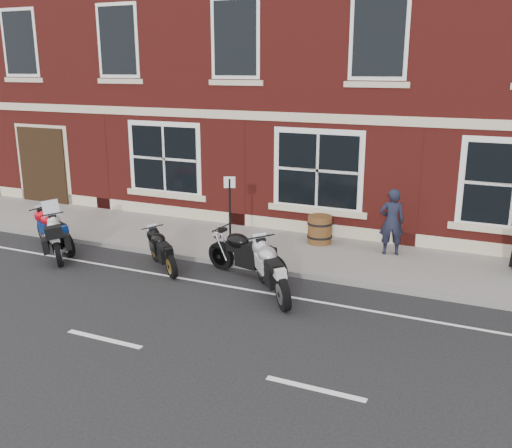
{
  "coord_description": "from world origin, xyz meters",
  "views": [
    {
      "loc": [
        6.34,
        -10.4,
        4.76
      ],
      "look_at": [
        0.94,
        1.6,
        1.1
      ],
      "focal_mm": 40.0,
      "sensor_mm": 36.0,
      "label": 1
    }
  ],
  "objects_px": {
    "moto_sport_silver": "(273,268)",
    "parking_sign": "(230,210)",
    "moto_sport_red": "(55,229)",
    "moto_sport_black": "(163,249)",
    "moto_naked_black": "(246,252)",
    "moto_touring_silver": "(58,236)",
    "pedestrian_left": "(392,222)",
    "barrel_planter": "(320,229)"
  },
  "relations": [
    {
      "from": "moto_sport_black",
      "to": "moto_naked_black",
      "type": "bearing_deg",
      "value": -39.52
    },
    {
      "from": "pedestrian_left",
      "to": "barrel_planter",
      "type": "distance_m",
      "value": 2.0
    },
    {
      "from": "pedestrian_left",
      "to": "parking_sign",
      "type": "relative_size",
      "value": 0.85
    },
    {
      "from": "moto_naked_black",
      "to": "moto_sport_black",
      "type": "bearing_deg",
      "value": 114.58
    },
    {
      "from": "moto_naked_black",
      "to": "parking_sign",
      "type": "height_order",
      "value": "parking_sign"
    },
    {
      "from": "barrel_planter",
      "to": "moto_naked_black",
      "type": "bearing_deg",
      "value": -107.78
    },
    {
      "from": "moto_sport_silver",
      "to": "pedestrian_left",
      "type": "bearing_deg",
      "value": 23.66
    },
    {
      "from": "pedestrian_left",
      "to": "moto_sport_black",
      "type": "bearing_deg",
      "value": 14.6
    },
    {
      "from": "moto_sport_black",
      "to": "pedestrian_left",
      "type": "relative_size",
      "value": 0.9
    },
    {
      "from": "moto_sport_red",
      "to": "parking_sign",
      "type": "distance_m",
      "value": 4.82
    },
    {
      "from": "moto_naked_black",
      "to": "pedestrian_left",
      "type": "distance_m",
      "value": 3.89
    },
    {
      "from": "moto_touring_silver",
      "to": "pedestrian_left",
      "type": "distance_m",
      "value": 8.52
    },
    {
      "from": "moto_sport_silver",
      "to": "pedestrian_left",
      "type": "relative_size",
      "value": 1.11
    },
    {
      "from": "moto_sport_red",
      "to": "moto_sport_silver",
      "type": "distance_m",
      "value": 6.53
    },
    {
      "from": "moto_sport_silver",
      "to": "moto_naked_black",
      "type": "relative_size",
      "value": 0.85
    },
    {
      "from": "moto_naked_black",
      "to": "pedestrian_left",
      "type": "height_order",
      "value": "pedestrian_left"
    },
    {
      "from": "moto_sport_red",
      "to": "moto_naked_black",
      "type": "xyz_separation_m",
      "value": [
        5.49,
        0.28,
        0.02
      ]
    },
    {
      "from": "pedestrian_left",
      "to": "moto_touring_silver",
      "type": "bearing_deg",
      "value": 5.94
    },
    {
      "from": "barrel_planter",
      "to": "parking_sign",
      "type": "bearing_deg",
      "value": -134.85
    },
    {
      "from": "moto_sport_black",
      "to": "parking_sign",
      "type": "height_order",
      "value": "parking_sign"
    },
    {
      "from": "moto_sport_silver",
      "to": "barrel_planter",
      "type": "distance_m",
      "value": 3.58
    },
    {
      "from": "moto_sport_red",
      "to": "pedestrian_left",
      "type": "bearing_deg",
      "value": -45.74
    },
    {
      "from": "moto_sport_black",
      "to": "moto_sport_silver",
      "type": "bearing_deg",
      "value": -57.73
    },
    {
      "from": "moto_sport_black",
      "to": "moto_naked_black",
      "type": "height_order",
      "value": "moto_naked_black"
    },
    {
      "from": "pedestrian_left",
      "to": "moto_sport_silver",
      "type": "bearing_deg",
      "value": 44.94
    },
    {
      "from": "moto_sport_silver",
      "to": "parking_sign",
      "type": "distance_m",
      "value": 2.7
    },
    {
      "from": "moto_touring_silver",
      "to": "barrel_planter",
      "type": "height_order",
      "value": "moto_touring_silver"
    },
    {
      "from": "moto_touring_silver",
      "to": "moto_naked_black",
      "type": "height_order",
      "value": "moto_touring_silver"
    },
    {
      "from": "moto_sport_red",
      "to": "barrel_planter",
      "type": "xyz_separation_m",
      "value": [
        6.39,
        3.07,
        -0.07
      ]
    },
    {
      "from": "pedestrian_left",
      "to": "parking_sign",
      "type": "bearing_deg",
      "value": 6.68
    },
    {
      "from": "moto_sport_red",
      "to": "parking_sign",
      "type": "bearing_deg",
      "value": -49.64
    },
    {
      "from": "moto_sport_red",
      "to": "moto_sport_black",
      "type": "relative_size",
      "value": 1.32
    },
    {
      "from": "barrel_planter",
      "to": "parking_sign",
      "type": "relative_size",
      "value": 0.38
    },
    {
      "from": "parking_sign",
      "to": "moto_sport_silver",
      "type": "bearing_deg",
      "value": -66.56
    },
    {
      "from": "moto_touring_silver",
      "to": "moto_naked_black",
      "type": "xyz_separation_m",
      "value": [
        5.0,
        0.7,
        0.03
      ]
    },
    {
      "from": "moto_touring_silver",
      "to": "moto_naked_black",
      "type": "bearing_deg",
      "value": -36.11
    },
    {
      "from": "moto_sport_silver",
      "to": "parking_sign",
      "type": "xyz_separation_m",
      "value": [
        -1.92,
        1.77,
        0.68
      ]
    },
    {
      "from": "moto_sport_black",
      "to": "barrel_planter",
      "type": "xyz_separation_m",
      "value": [
        2.92,
        3.16,
        0.0
      ]
    },
    {
      "from": "moto_sport_red",
      "to": "parking_sign",
      "type": "relative_size",
      "value": 1.02
    },
    {
      "from": "moto_touring_silver",
      "to": "moto_sport_black",
      "type": "height_order",
      "value": "moto_touring_silver"
    },
    {
      "from": "moto_sport_silver",
      "to": "parking_sign",
      "type": "bearing_deg",
      "value": 98.82
    },
    {
      "from": "moto_touring_silver",
      "to": "moto_sport_black",
      "type": "xyz_separation_m",
      "value": [
        2.97,
        0.33,
        -0.06
      ]
    }
  ]
}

